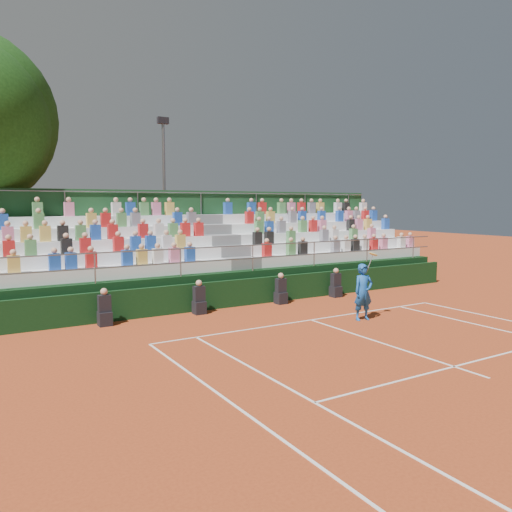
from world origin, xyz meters
TOP-DOWN VIEW (x-y plane):
  - ground at (0.00, 0.00)m, footprint 90.00×90.00m
  - courtside_wall at (0.00, 3.20)m, footprint 20.00×0.15m
  - line_officials at (-1.18, 2.75)m, footprint 9.74×0.40m
  - grandstand at (-0.00, 6.44)m, footprint 20.00×5.20m
  - tennis_player at (1.47, -0.86)m, footprint 0.90×0.55m
  - floodlight_mast at (-0.07, 12.96)m, footprint 0.60×0.25m

SIDE VIEW (x-z plane):
  - ground at x=0.00m, z-range 0.00..0.00m
  - line_officials at x=-1.18m, z-range -0.12..1.07m
  - courtside_wall at x=0.00m, z-range 0.00..1.00m
  - tennis_player at x=1.47m, z-range -0.18..2.04m
  - grandstand at x=0.00m, z-range -1.11..3.29m
  - floodlight_mast at x=-0.07m, z-range 0.68..9.05m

